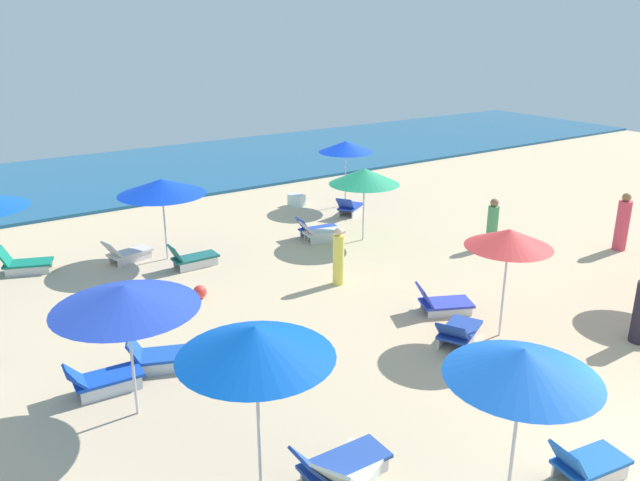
# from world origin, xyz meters

# --- Properties ---
(ocean) EXTENTS (60.00, 10.61, 0.12)m
(ocean) POSITION_xyz_m (0.00, 24.70, 0.06)
(ocean) COLOR #1E5A87
(ocean) RESTS_ON ground_plane
(umbrella_0) EXTENTS (2.22, 2.22, 2.64)m
(umbrella_0) POSITION_xyz_m (-4.87, 3.77, 2.40)
(umbrella_0) COLOR silver
(umbrella_0) RESTS_ON ground_plane
(lounge_chair_0_0) EXTENTS (1.51, 1.21, 0.72)m
(lounge_chair_0_0) POSITION_xyz_m (-3.79, 3.03, 0.27)
(lounge_chair_0_0) COLOR silver
(lounge_chair_0_0) RESTS_ON ground_plane
(lounge_chair_0_1) EXTENTS (1.54, 0.63, 0.69)m
(lounge_chair_0_1) POSITION_xyz_m (-3.80, 3.27, 0.26)
(lounge_chair_0_1) COLOR silver
(lounge_chair_0_1) RESTS_ON ground_plane
(umbrella_1) EXTENTS (2.01, 2.01, 2.42)m
(umbrella_1) POSITION_xyz_m (5.09, 15.34, 2.22)
(umbrella_1) COLOR silver
(umbrella_1) RESTS_ON ground_plane
(lounge_chair_1_0) EXTENTS (1.40, 1.18, 0.72)m
(lounge_chair_1_0) POSITION_xyz_m (4.50, 14.29, 0.28)
(lounge_chair_1_0) COLOR silver
(lounge_chair_1_0) RESTS_ON ground_plane
(umbrella_2) EXTENTS (2.11, 2.11, 2.48)m
(umbrella_2) POSITION_xyz_m (-2.09, 1.51, 2.26)
(umbrella_2) COLOR silver
(umbrella_2) RESTS_ON ground_plane
(lounge_chair_2_0) EXTENTS (1.30, 0.74, 0.72)m
(lounge_chair_2_0) POSITION_xyz_m (-0.74, 1.18, 0.28)
(lounge_chair_2_0) COLOR silver
(lounge_chair_2_0) RESTS_ON ground_plane
(umbrella_3) EXTENTS (2.46, 2.46, 2.44)m
(umbrella_3) POSITION_xyz_m (-5.77, 6.60, 2.24)
(umbrella_3) COLOR silver
(umbrella_3) RESTS_ON ground_plane
(lounge_chair_3_0) EXTENTS (1.38, 0.67, 0.64)m
(lounge_chair_3_0) POSITION_xyz_m (-6.06, 7.63, 0.27)
(lounge_chair_3_0) COLOR silver
(lounge_chair_3_0) RESTS_ON ground_plane
(lounge_chair_3_1) EXTENTS (1.42, 1.07, 0.70)m
(lounge_chair_3_1) POSITION_xyz_m (-4.90, 7.88, 0.27)
(lounge_chair_3_1) COLOR silver
(lounge_chair_3_1) RESTS_ON ground_plane
(lounge_chair_5_0) EXTENTS (1.47, 1.06, 0.75)m
(lounge_chair_5_0) POSITION_xyz_m (-6.16, 14.83, 0.28)
(lounge_chair_5_0) COLOR silver
(lounge_chair_5_0) RESTS_ON ground_plane
(umbrella_6) EXTENTS (1.83, 1.83, 2.45)m
(umbrella_6) POSITION_xyz_m (1.80, 5.06, 2.25)
(umbrella_6) COLOR silver
(umbrella_6) RESTS_ON ground_plane
(lounge_chair_6_0) EXTENTS (1.45, 1.15, 0.70)m
(lounge_chair_6_0) POSITION_xyz_m (1.56, 6.61, 0.25)
(lounge_chair_6_0) COLOR silver
(lounge_chair_6_0) RESTS_ON ground_plane
(lounge_chair_6_1) EXTENTS (1.55, 1.21, 0.70)m
(lounge_chair_6_1) POSITION_xyz_m (0.76, 5.29, 0.28)
(lounge_chair_6_1) COLOR silver
(lounge_chair_6_1) RESTS_ON ground_plane
(umbrella_8) EXTENTS (2.47, 2.47, 2.37)m
(umbrella_8) POSITION_xyz_m (-2.52, 13.64, 2.15)
(umbrella_8) COLOR silver
(umbrella_8) RESTS_ON ground_plane
(lounge_chair_8_0) EXTENTS (1.34, 0.57, 0.73)m
(lounge_chair_8_0) POSITION_xyz_m (-2.18, 12.62, 0.27)
(lounge_chair_8_0) COLOR silver
(lounge_chair_8_0) RESTS_ON ground_plane
(lounge_chair_8_1) EXTENTS (1.44, 0.86, 0.72)m
(lounge_chair_8_1) POSITION_xyz_m (-3.57, 14.07, 0.26)
(lounge_chair_8_1) COLOR silver
(lounge_chair_8_1) RESTS_ON ground_plane
(umbrella_9) EXTENTS (2.18, 2.18, 2.30)m
(umbrella_9) POSITION_xyz_m (3.23, 11.83, 2.05)
(umbrella_9) COLOR silver
(umbrella_9) RESTS_ON ground_plane
(lounge_chair_9_0) EXTENTS (1.44, 0.78, 0.66)m
(lounge_chair_9_0) POSITION_xyz_m (2.08, 12.49, 0.27)
(lounge_chair_9_0) COLOR silver
(lounge_chair_9_0) RESTS_ON ground_plane
(lounge_chair_9_1) EXTENTS (1.43, 0.74, 0.69)m
(lounge_chair_9_1) POSITION_xyz_m (2.17, 12.88, 0.25)
(lounge_chair_9_1) COLOR silver
(lounge_chair_9_1) RESTS_ON ground_plane
(beachgoer_0) EXTENTS (0.40, 0.40, 1.55)m
(beachgoer_0) POSITION_xyz_m (0.53, 9.38, 0.74)
(beachgoer_0) COLOR #F1E153
(beachgoer_0) RESTS_ON ground_plane
(beachgoer_1) EXTENTS (0.47, 0.47, 1.53)m
(beachgoer_1) POSITION_xyz_m (6.06, 9.13, 0.72)
(beachgoer_1) COLOR #4B945C
(beachgoer_1) RESTS_ON ground_plane
(beachgoer_3) EXTENTS (0.42, 0.42, 1.76)m
(beachgoer_3) POSITION_xyz_m (9.11, 6.82, 0.82)
(beachgoer_3) COLOR #E04357
(beachgoer_3) RESTS_ON ground_plane
(beach_ball_0) EXTENTS (0.34, 0.34, 0.34)m
(beach_ball_0) POSITION_xyz_m (-2.86, 10.55, 0.17)
(beach_ball_0) COLOR #EE3A34
(beach_ball_0) RESTS_ON ground_plane
(beach_ball_1) EXTENTS (0.26, 0.26, 0.26)m
(beach_ball_1) POSITION_xyz_m (7.19, 9.42, 0.13)
(beach_ball_1) COLOR #E63B37
(beach_ball_1) RESTS_ON ground_plane
(cooler_box_2) EXTENTS (0.53, 0.67, 0.44)m
(cooler_box_2) POSITION_xyz_m (3.53, 16.28, 0.22)
(cooler_box_2) COLOR white
(cooler_box_2) RESTS_ON ground_plane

